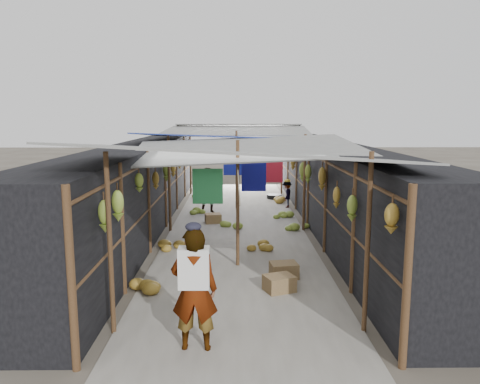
{
  "coord_description": "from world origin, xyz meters",
  "views": [
    {
      "loc": [
        -0.06,
        -6.31,
        3.07
      ],
      "look_at": [
        0.07,
        4.86,
        1.25
      ],
      "focal_mm": 35.0,
      "sensor_mm": 36.0,
      "label": 1
    }
  ],
  "objects_px": {
    "vendor_elderly": "(194,290)",
    "vendor_seated": "(287,195)",
    "crate_near": "(279,284)",
    "black_basin": "(274,197)",
    "shopper_blue": "(209,191)"
  },
  "relations": [
    {
      "from": "crate_near",
      "to": "vendor_elderly",
      "type": "distance_m",
      "value": 2.52
    },
    {
      "from": "crate_near",
      "to": "vendor_seated",
      "type": "relative_size",
      "value": 0.54
    },
    {
      "from": "black_basin",
      "to": "vendor_elderly",
      "type": "bearing_deg",
      "value": -100.03
    },
    {
      "from": "black_basin",
      "to": "vendor_elderly",
      "type": "distance_m",
      "value": 11.59
    },
    {
      "from": "black_basin",
      "to": "vendor_seated",
      "type": "relative_size",
      "value": 0.63
    },
    {
      "from": "crate_near",
      "to": "black_basin",
      "type": "distance_m",
      "value": 9.37
    },
    {
      "from": "crate_near",
      "to": "vendor_elderly",
      "type": "xyz_separation_m",
      "value": [
        -1.31,
        -2.04,
        0.68
      ]
    },
    {
      "from": "crate_near",
      "to": "black_basin",
      "type": "bearing_deg",
      "value": 64.32
    },
    {
      "from": "black_basin",
      "to": "vendor_elderly",
      "type": "relative_size",
      "value": 0.35
    },
    {
      "from": "vendor_elderly",
      "to": "vendor_seated",
      "type": "relative_size",
      "value": 1.82
    },
    {
      "from": "black_basin",
      "to": "shopper_blue",
      "type": "bearing_deg",
      "value": -132.39
    },
    {
      "from": "crate_near",
      "to": "shopper_blue",
      "type": "relative_size",
      "value": 0.34
    },
    {
      "from": "crate_near",
      "to": "shopper_blue",
      "type": "height_order",
      "value": "shopper_blue"
    },
    {
      "from": "crate_near",
      "to": "black_basin",
      "type": "relative_size",
      "value": 0.86
    },
    {
      "from": "shopper_blue",
      "to": "vendor_seated",
      "type": "height_order",
      "value": "shopper_blue"
    }
  ]
}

